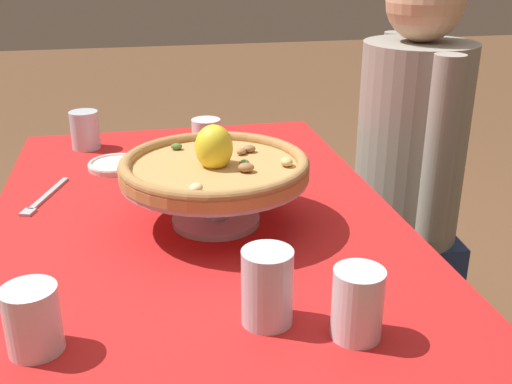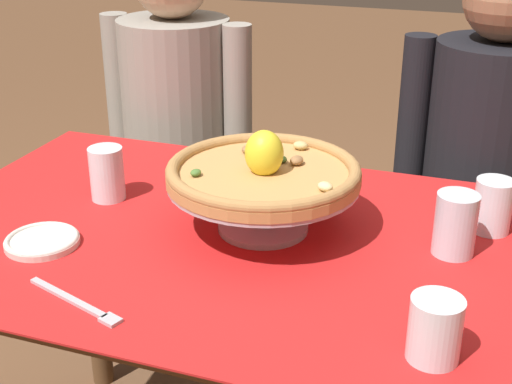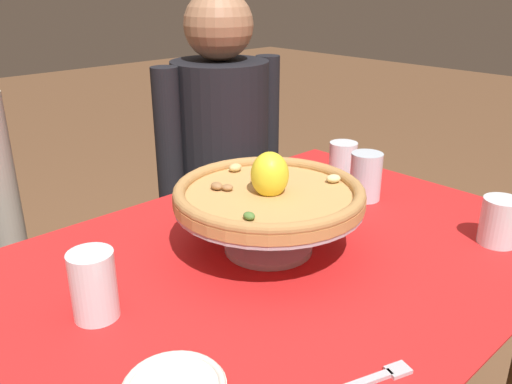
# 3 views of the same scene
# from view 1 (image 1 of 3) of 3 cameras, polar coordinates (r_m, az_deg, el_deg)

# --- Properties ---
(dining_table) EXTENTS (1.26, 0.82, 0.75)m
(dining_table) POSITION_cam_1_polar(r_m,az_deg,el_deg) (1.32, -5.52, -6.57)
(dining_table) COLOR brown
(dining_table) RESTS_ON ground
(pizza_stand) EXTENTS (0.36, 0.36, 0.10)m
(pizza_stand) POSITION_cam_1_polar(r_m,az_deg,el_deg) (1.20, -3.82, 0.27)
(pizza_stand) COLOR #B7B7C1
(pizza_stand) RESTS_ON dining_table
(pizza) EXTENTS (0.37, 0.37, 0.10)m
(pizza) POSITION_cam_1_polar(r_m,az_deg,el_deg) (1.18, -3.87, 2.54)
(pizza) COLOR tan
(pizza) RESTS_ON pizza_stand
(water_glass_side_left) EXTENTS (0.07, 0.07, 0.11)m
(water_glass_side_left) POSITION_cam_1_polar(r_m,az_deg,el_deg) (1.54, -4.62, 4.49)
(water_glass_side_left) COLOR white
(water_glass_side_left) RESTS_ON dining_table
(water_glass_front_left) EXTENTS (0.08, 0.08, 0.10)m
(water_glass_front_left) POSITION_cam_1_polar(r_m,az_deg,el_deg) (1.71, -15.62, 5.36)
(water_glass_front_left) COLOR silver
(water_glass_front_left) RESTS_ON dining_table
(water_glass_back_right) EXTENTS (0.07, 0.07, 0.10)m
(water_glass_back_right) POSITION_cam_1_polar(r_m,az_deg,el_deg) (0.88, 9.41, -10.57)
(water_glass_back_right) COLOR white
(water_glass_back_right) RESTS_ON dining_table
(water_glass_side_right) EXTENTS (0.08, 0.08, 0.12)m
(water_glass_side_right) POSITION_cam_1_polar(r_m,az_deg,el_deg) (0.90, 1.05, -9.28)
(water_glass_side_right) COLOR silver
(water_glass_side_right) RESTS_ON dining_table
(water_glass_front_right) EXTENTS (0.08, 0.08, 0.10)m
(water_glass_front_right) POSITION_cam_1_polar(r_m,az_deg,el_deg) (0.90, -20.04, -11.38)
(water_glass_front_right) COLOR white
(water_glass_front_right) RESTS_ON dining_table
(side_plate) EXTENTS (0.14, 0.14, 0.02)m
(side_plate) POSITION_cam_1_polar(r_m,az_deg,el_deg) (1.55, -12.89, 2.53)
(side_plate) COLOR silver
(side_plate) RESTS_ON dining_table
(dinner_fork) EXTENTS (0.20, 0.08, 0.01)m
(dinner_fork) POSITION_cam_1_polar(r_m,az_deg,el_deg) (1.41, -19.13, -0.53)
(dinner_fork) COLOR #B7B7C1
(dinner_fork) RESTS_ON dining_table
(diner_left) EXTENTS (0.48, 0.34, 1.22)m
(diner_left) POSITION_cam_1_polar(r_m,az_deg,el_deg) (1.90, 13.88, 0.64)
(diner_left) COLOR navy
(diner_left) RESTS_ON ground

